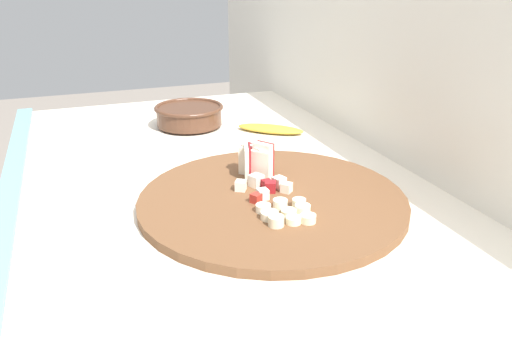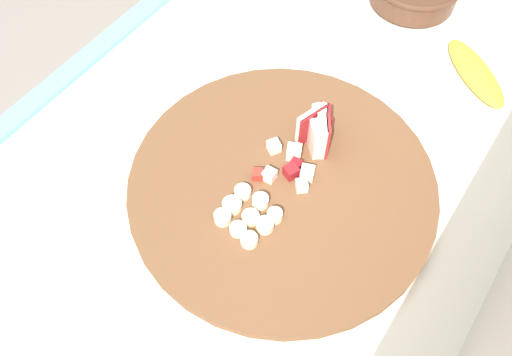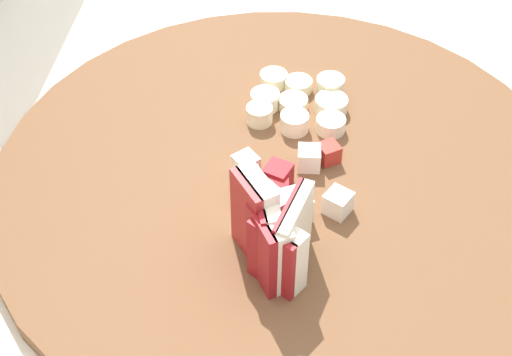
{
  "view_description": "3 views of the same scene",
  "coord_description": "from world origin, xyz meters",
  "views": [
    {
      "loc": [
        0.79,
        -0.23,
        1.31
      ],
      "look_at": [
        0.03,
        0.04,
        0.97
      ],
      "focal_mm": 35.51,
      "sensor_mm": 36.0,
      "label": 1
    },
    {
      "loc": [
        0.42,
        0.27,
        1.61
      ],
      "look_at": [
        0.09,
        0.04,
        0.97
      ],
      "focal_mm": 37.28,
      "sensor_mm": 36.0,
      "label": 2
    },
    {
      "loc": [
        -0.37,
        0.05,
        1.35
      ],
      "look_at": [
        0.01,
        0.08,
        0.98
      ],
      "focal_mm": 52.69,
      "sensor_mm": 36.0,
      "label": 3
    }
  ],
  "objects": [
    {
      "name": "tile_backsplash",
      "position": [
        0.0,
        0.4,
        0.64
      ],
      "size": [
        2.4,
        0.04,
        1.28
      ],
      "primitive_type": "cube",
      "color": "silver",
      "rests_on": "ground"
    },
    {
      "name": "cutting_board",
      "position": [
        0.06,
        0.07,
        0.93
      ],
      "size": [
        0.46,
        0.46,
        0.02
      ],
      "primitive_type": "cylinder",
      "color": "brown",
      "rests_on": "tiled_countertop"
    },
    {
      "name": "apple_wedge_fan",
      "position": [
        -0.04,
        0.07,
        0.97
      ],
      "size": [
        0.07,
        0.06,
        0.07
      ],
      "color": "maroon",
      "rests_on": "cutting_board"
    },
    {
      "name": "apple_dice_pile",
      "position": [
        0.03,
        0.06,
        0.95
      ],
      "size": [
        0.09,
        0.1,
        0.02
      ],
      "color": "white",
      "rests_on": "cutting_board"
    },
    {
      "name": "banana_slice_rows",
      "position": [
        0.13,
        0.06,
        0.95
      ],
      "size": [
        0.08,
        0.09,
        0.02
      ],
      "color": "white",
      "rests_on": "cutting_board"
    },
    {
      "name": "ceramic_bowl",
      "position": [
        -0.44,
        0.04,
        0.96
      ],
      "size": [
        0.17,
        0.17,
        0.06
      ],
      "color": "#4C2D1E",
      "rests_on": "tiled_countertop"
    },
    {
      "name": "banana_peel",
      "position": [
        -0.32,
        0.21,
        0.93
      ],
      "size": [
        0.15,
        0.16,
        0.02
      ],
      "primitive_type": "ellipsoid",
      "rotation": [
        0.0,
        0.0,
        0.89
      ],
      "color": "gold",
      "rests_on": "tiled_countertop"
    }
  ]
}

